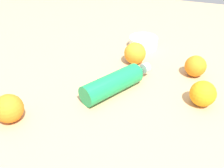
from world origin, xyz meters
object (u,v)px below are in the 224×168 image
at_px(orange_1, 9,108).
at_px(ceramic_bowl, 143,43).
at_px(orange_0, 203,94).
at_px(orange_2, 195,66).
at_px(orange_3, 135,53).
at_px(water_bottle, 117,82).

xyz_separation_m(orange_1, ceramic_bowl, (-0.59, 0.23, -0.02)).
relative_size(orange_0, orange_2, 1.04).
bearing_deg(orange_3, ceramic_bowl, -178.85).
bearing_deg(orange_3, orange_2, 86.74).
bearing_deg(orange_0, ceramic_bowl, -140.55).
height_order(orange_0, ceramic_bowl, orange_0).
xyz_separation_m(orange_2, ceramic_bowl, (-0.16, -0.23, -0.01)).
bearing_deg(orange_0, orange_2, -167.84).
distance_m(orange_1, orange_3, 0.50).
xyz_separation_m(orange_1, orange_2, (-0.43, 0.47, -0.00)).
xyz_separation_m(orange_3, ceramic_bowl, (-0.15, -0.00, -0.02)).
bearing_deg(orange_1, ceramic_bowl, 158.23).
bearing_deg(orange_0, orange_1, -62.39).
bearing_deg(orange_2, orange_3, -93.26).
relative_size(orange_0, ceramic_bowl, 0.65).
xyz_separation_m(water_bottle, orange_3, (-0.20, 0.00, 0.01)).
distance_m(water_bottle, orange_2, 0.30).
bearing_deg(orange_1, orange_2, 132.55).
height_order(orange_1, orange_2, orange_1).
height_order(water_bottle, orange_0, orange_0).
bearing_deg(ceramic_bowl, orange_2, 55.48).
bearing_deg(orange_3, orange_1, -28.30).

